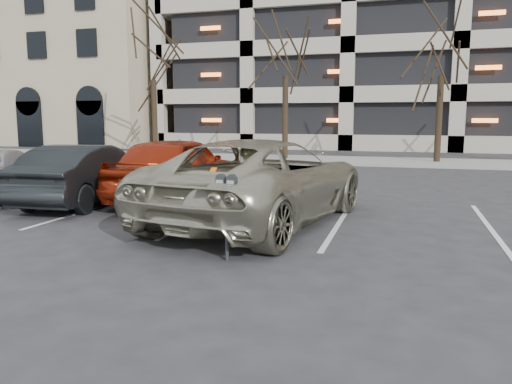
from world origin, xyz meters
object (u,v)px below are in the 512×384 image
Objects in this scene: tree_c at (444,20)px; suv_silver at (262,181)px; tree_a at (152,31)px; tree_b at (286,23)px; car_dark at (87,174)px; car_red at (177,168)px; parking_meter at (227,196)px; car_silver at (0,173)px.

tree_c is 1.35× the size of suv_silver.
tree_a is at bearing 180.00° from tree_c.
tree_b is 2.06× the size of car_dark.
suv_silver is (9.89, -14.27, -5.59)m from tree_a.
car_red is at bearing -156.52° from car_dark.
car_dark is at bearing -97.52° from tree_b.
parking_meter is (3.16, -17.06, -5.53)m from tree_b.
tree_a is at bearing 180.00° from tree_b.
car_silver is (-4.56, -13.19, -5.85)m from tree_b.
tree_c is 6.89× the size of parking_meter.
tree_b is at bearing -68.66° from suv_silver.
tree_c reaches higher than suv_silver.
car_silver is (-4.70, -0.83, -0.18)m from car_red.
car_red is at bearing -119.06° from tree_c.
suv_silver is at bearing 148.08° from car_silver.
car_red is at bearing 166.34° from car_silver.
car_silver is (-7.45, 1.09, -0.19)m from suv_silver.
suv_silver is 1.32× the size of car_red.
car_silver is (2.44, -13.19, -5.78)m from tree_a.
tree_c is at bearing -96.17° from suv_silver.
car_dark is 2.81m from car_silver.
suv_silver is 7.54m from car_silver.
suv_silver reaches higher than car_silver.
car_red is (0.13, -12.36, -5.67)m from tree_b.
car_dark is (-4.66, 0.89, -0.11)m from suv_silver.
car_dark is at bearing 152.25° from car_silver.
suv_silver is 1.45× the size of car_silver.
tree_c reaches higher than car_silver.
car_dark reaches higher than parking_meter.
parking_meter is 2.81m from suv_silver.
car_red is at bearing -60.02° from tree_a.
parking_meter is at bearing -79.52° from tree_b.
tree_a is 7.11× the size of parking_meter.
tree_c is 1.98× the size of car_dark.
parking_meter is at bearing 129.70° from car_silver.
tree_b is 7.01m from tree_c.
tree_b is 18.21m from parking_meter.
car_silver is at bearing 1.60° from suv_silver.
parking_meter is at bearing 105.34° from suv_silver.
tree_a is at bearing -73.59° from car_dark.
tree_a is 14.60m from car_silver.
car_dark is (-4.92, 3.68, -0.24)m from parking_meter.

